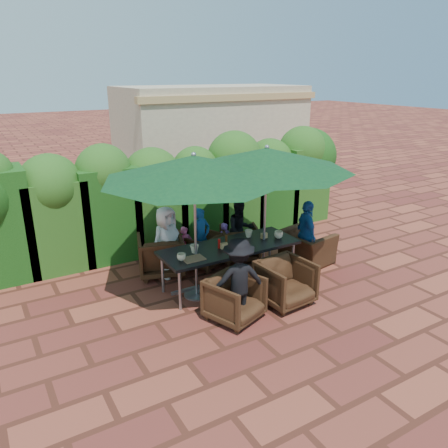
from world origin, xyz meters
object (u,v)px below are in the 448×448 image
umbrella_left (194,168)px  umbrella_right (267,159)px  chair_end_right (306,242)px  dining_table (230,250)px  chair_near_left (235,297)px  chair_far_left (161,253)px  chair_near_right (286,280)px  chair_far_mid (204,248)px  chair_far_right (240,242)px

umbrella_left → umbrella_right: size_ratio=0.99×
umbrella_left → chair_end_right: size_ratio=3.05×
dining_table → chair_near_left: bearing=-117.5°
chair_far_left → umbrella_right: bearing=162.8°
dining_table → chair_near_right: size_ratio=3.06×
dining_table → chair_near_right: (0.45, -1.02, -0.27)m
umbrella_right → chair_far_mid: bearing=122.8°
chair_far_left → chair_near_left: size_ratio=1.10×
umbrella_left → umbrella_right: (1.38, -0.00, 0.00)m
umbrella_left → chair_near_left: bearing=-80.7°
chair_far_left → chair_far_right: (1.65, -0.16, -0.04)m
chair_far_left → chair_far_mid: 0.90m
chair_far_right → chair_end_right: (1.06, -0.79, 0.04)m
chair_far_left → chair_near_right: chair_far_left is taller
chair_far_left → chair_far_mid: size_ratio=1.18×
chair_near_right → chair_far_left: bearing=118.1°
umbrella_left → chair_far_mid: 2.25m
chair_far_right → chair_far_left: bearing=16.7°
umbrella_right → chair_end_right: size_ratio=3.08×
umbrella_left → chair_far_left: bearing=99.7°
umbrella_left → chair_far_left: (-0.19, 1.09, -1.80)m
umbrella_right → chair_near_right: 2.07m
chair_far_left → chair_near_right: 2.45m
dining_table → chair_near_left: size_ratio=3.25×
chair_near_right → chair_end_right: chair_end_right is taller
umbrella_right → chair_near_right: (-0.24, -0.96, -1.81)m
umbrella_left → umbrella_right: same height
chair_far_left → chair_end_right: size_ratio=0.87×
umbrella_left → chair_end_right: 3.10m
chair_far_right → umbrella_right: bearing=107.3°
dining_table → umbrella_left: umbrella_left is taller
umbrella_right → chair_far_right: (0.08, 0.94, -1.84)m
umbrella_right → chair_end_right: umbrella_right is taller
chair_far_left → chair_far_mid: (0.90, -0.05, -0.06)m
chair_near_left → chair_end_right: size_ratio=0.79×
chair_near_left → chair_near_right: chair_near_right is taller
dining_table → chair_far_right: size_ratio=3.28×
umbrella_right → chair_end_right: bearing=7.4°
chair_far_right → chair_end_right: 1.32m
chair_far_mid → chair_near_right: 2.06m
dining_table → umbrella_left: size_ratio=0.84×
chair_end_right → umbrella_left: bearing=84.5°
dining_table → umbrella_left: 1.69m
chair_far_left → chair_near_left: bearing=117.3°
umbrella_left → chair_near_right: size_ratio=3.65×
umbrella_right → chair_near_left: size_ratio=3.91×
chair_near_right → chair_end_right: (1.38, 1.11, 0.02)m
chair_end_right → chair_far_left: bearing=61.8°
chair_near_left → umbrella_right: bearing=18.2°
chair_far_mid → chair_near_left: size_ratio=0.93×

